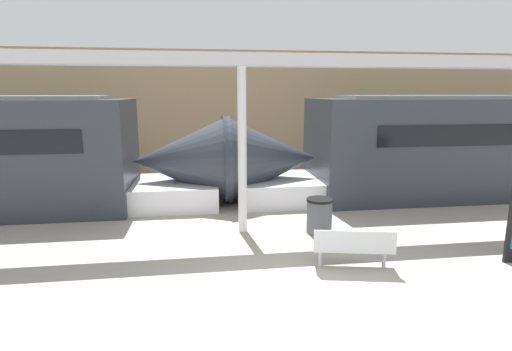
{
  "coord_description": "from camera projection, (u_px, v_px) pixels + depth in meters",
  "views": [
    {
      "loc": [
        -1.58,
        -5.44,
        3.28
      ],
      "look_at": [
        -0.33,
        3.51,
        1.4
      ],
      "focal_mm": 28.0,
      "sensor_mm": 36.0,
      "label": 1
    }
  ],
  "objects": [
    {
      "name": "bench_near",
      "position": [
        353.0,
        246.0,
        7.44
      ],
      "size": [
        1.56,
        0.74,
        0.81
      ],
      "rotation": [
        0.0,
        0.0,
        -0.21
      ],
      "color": "#ADB2B7",
      "rests_on": "ground_plane"
    },
    {
      "name": "canopy_beam",
      "position": [
        242.0,
        60.0,
        8.82
      ],
      "size": [
        28.0,
        0.6,
        0.28
      ],
      "primitive_type": "cube",
      "color": "#B7B7BC",
      "rests_on": "support_column_near"
    },
    {
      "name": "station_wall",
      "position": [
        237.0,
        111.0,
        16.83
      ],
      "size": [
        56.0,
        0.2,
        5.0
      ],
      "primitive_type": "cube",
      "color": "#9E8460",
      "rests_on": "ground_plane"
    },
    {
      "name": "trash_bin",
      "position": [
        319.0,
        216.0,
        9.45
      ],
      "size": [
        0.63,
        0.63,
        0.84
      ],
      "color": "#4C4F54",
      "rests_on": "ground_plane"
    },
    {
      "name": "ground_plane",
      "position": [
        308.0,
        309.0,
        6.16
      ],
      "size": [
        60.0,
        60.0,
        0.0
      ],
      "primitive_type": "plane",
      "color": "#A8A093"
    },
    {
      "name": "support_column_near",
      "position": [
        242.0,
        152.0,
        9.24
      ],
      "size": [
        0.21,
        0.21,
        3.85
      ],
      "primitive_type": "cylinder",
      "color": "silver",
      "rests_on": "ground_plane"
    }
  ]
}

